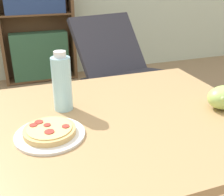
% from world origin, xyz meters
% --- Properties ---
extents(dining_table, '(1.26, 0.93, 0.74)m').
position_xyz_m(dining_table, '(0.10, -0.12, 0.65)').
color(dining_table, tan).
rests_on(dining_table, ground_plane).
extents(pizza_on_plate, '(0.25, 0.25, 0.04)m').
position_xyz_m(pizza_on_plate, '(-0.11, -0.17, 0.75)').
color(pizza_on_plate, white).
rests_on(pizza_on_plate, dining_table).
extents(drink_bottle, '(0.08, 0.08, 0.25)m').
position_xyz_m(drink_bottle, '(-0.02, 0.03, 0.85)').
color(drink_bottle, '#A3DBEA').
rests_on(drink_bottle, dining_table).
extents(lounge_chair_far, '(0.85, 0.91, 0.88)m').
position_xyz_m(lounge_chair_far, '(0.75, 1.38, 0.29)').
color(lounge_chair_far, black).
rests_on(lounge_chair_far, ground_plane).
extents(bookshelf, '(0.88, 0.26, 1.63)m').
position_xyz_m(bookshelf, '(0.11, 2.47, 0.74)').
color(bookshelf, brown).
rests_on(bookshelf, ground_plane).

